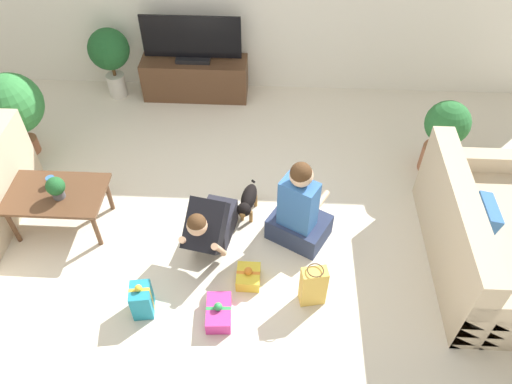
{
  "coord_description": "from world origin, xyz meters",
  "views": [
    {
      "loc": [
        0.52,
        -2.93,
        3.73
      ],
      "look_at": [
        0.36,
        0.23,
        0.45
      ],
      "focal_mm": 35.0,
      "sensor_mm": 36.0,
      "label": 1
    }
  ],
  "objects_px": {
    "potted_plant_back_left": "(110,53)",
    "potted_plant_corner_right": "(444,132)",
    "sofa_right": "(485,241)",
    "gift_box_c": "(248,276)",
    "dog": "(248,201)",
    "coffee_table": "(57,197)",
    "person_kneeling": "(210,225)",
    "tv": "(192,42)",
    "gift_box_a": "(219,312)",
    "tv_console": "(195,78)",
    "potted_plant_corner_left": "(12,105)",
    "tabletop_plant": "(56,187)",
    "gift_bag_a": "(313,286)",
    "mug": "(52,181)",
    "gift_box_b": "(142,300)",
    "person_sitting": "(299,212)"
  },
  "relations": [
    {
      "from": "potted_plant_back_left",
      "to": "potted_plant_corner_right",
      "type": "relative_size",
      "value": 1.05
    },
    {
      "from": "sofa_right",
      "to": "gift_box_c",
      "type": "distance_m",
      "value": 2.09
    },
    {
      "from": "potted_plant_corner_right",
      "to": "dog",
      "type": "height_order",
      "value": "potted_plant_corner_right"
    },
    {
      "from": "coffee_table",
      "to": "person_kneeling",
      "type": "distance_m",
      "value": 1.46
    },
    {
      "from": "tv",
      "to": "potted_plant_corner_right",
      "type": "relative_size",
      "value": 1.38
    },
    {
      "from": "gift_box_a",
      "to": "gift_box_c",
      "type": "xyz_separation_m",
      "value": [
        0.22,
        0.37,
        -0.0
      ]
    },
    {
      "from": "tv_console",
      "to": "tv",
      "type": "relative_size",
      "value": 1.1
    },
    {
      "from": "potted_plant_corner_left",
      "to": "potted_plant_back_left",
      "type": "bearing_deg",
      "value": 57.27
    },
    {
      "from": "potted_plant_back_left",
      "to": "potted_plant_corner_left",
      "type": "height_order",
      "value": "potted_plant_corner_left"
    },
    {
      "from": "dog",
      "to": "sofa_right",
      "type": "bearing_deg",
      "value": -2.07
    },
    {
      "from": "tv_console",
      "to": "person_kneeling",
      "type": "relative_size",
      "value": 1.66
    },
    {
      "from": "tv",
      "to": "tabletop_plant",
      "type": "relative_size",
      "value": 5.25
    },
    {
      "from": "gift_bag_a",
      "to": "mug",
      "type": "relative_size",
      "value": 3.67
    },
    {
      "from": "dog",
      "to": "mug",
      "type": "xyz_separation_m",
      "value": [
        -1.81,
        -0.09,
        0.26
      ]
    },
    {
      "from": "potted_plant_corner_right",
      "to": "mug",
      "type": "distance_m",
      "value": 3.87
    },
    {
      "from": "sofa_right",
      "to": "tabletop_plant",
      "type": "bearing_deg",
      "value": 86.94
    },
    {
      "from": "potted_plant_corner_right",
      "to": "gift_box_a",
      "type": "height_order",
      "value": "potted_plant_corner_right"
    },
    {
      "from": "tv_console",
      "to": "gift_box_b",
      "type": "relative_size",
      "value": 3.59
    },
    {
      "from": "person_kneeling",
      "to": "person_sitting",
      "type": "relative_size",
      "value": 0.8
    },
    {
      "from": "tv",
      "to": "mug",
      "type": "distance_m",
      "value": 2.37
    },
    {
      "from": "sofa_right",
      "to": "tv",
      "type": "height_order",
      "value": "tv"
    },
    {
      "from": "person_sitting",
      "to": "dog",
      "type": "relative_size",
      "value": 1.87
    },
    {
      "from": "gift_box_c",
      "to": "mug",
      "type": "height_order",
      "value": "mug"
    },
    {
      "from": "potted_plant_corner_left",
      "to": "tabletop_plant",
      "type": "height_order",
      "value": "potted_plant_corner_left"
    },
    {
      "from": "person_kneeling",
      "to": "tabletop_plant",
      "type": "bearing_deg",
      "value": -175.08
    },
    {
      "from": "potted_plant_back_left",
      "to": "gift_box_c",
      "type": "xyz_separation_m",
      "value": [
        1.82,
        -2.74,
        -0.53
      ]
    },
    {
      "from": "potted_plant_corner_left",
      "to": "gift_bag_a",
      "type": "bearing_deg",
      "value": -29.81
    },
    {
      "from": "person_kneeling",
      "to": "potted_plant_corner_left",
      "type": "bearing_deg",
      "value": 161.85
    },
    {
      "from": "person_sitting",
      "to": "gift_bag_a",
      "type": "xyz_separation_m",
      "value": [
        0.12,
        -0.69,
        -0.15
      ]
    },
    {
      "from": "person_sitting",
      "to": "coffee_table",
      "type": "bearing_deg",
      "value": 27.47
    },
    {
      "from": "sofa_right",
      "to": "person_sitting",
      "type": "bearing_deg",
      "value": 82.95
    },
    {
      "from": "tv_console",
      "to": "tabletop_plant",
      "type": "height_order",
      "value": "tabletop_plant"
    },
    {
      "from": "person_sitting",
      "to": "tabletop_plant",
      "type": "xyz_separation_m",
      "value": [
        -2.18,
        0.0,
        0.2
      ]
    },
    {
      "from": "person_sitting",
      "to": "gift_bag_a",
      "type": "bearing_deg",
      "value": 128.56
    },
    {
      "from": "tv_console",
      "to": "potted_plant_corner_right",
      "type": "xyz_separation_m",
      "value": [
        2.74,
        -1.24,
        0.26
      ]
    },
    {
      "from": "sofa_right",
      "to": "potted_plant_corner_right",
      "type": "height_order",
      "value": "sofa_right"
    },
    {
      "from": "tv_console",
      "to": "gift_box_b",
      "type": "height_order",
      "value": "tv_console"
    },
    {
      "from": "gift_box_c",
      "to": "potted_plant_corner_left",
      "type": "bearing_deg",
      "value": 147.72
    },
    {
      "from": "tv",
      "to": "potted_plant_corner_left",
      "type": "xyz_separation_m",
      "value": [
        -1.72,
        -1.18,
        -0.12
      ]
    },
    {
      "from": "sofa_right",
      "to": "gift_bag_a",
      "type": "height_order",
      "value": "sofa_right"
    },
    {
      "from": "coffee_table",
      "to": "potted_plant_corner_left",
      "type": "distance_m",
      "value": 1.3
    },
    {
      "from": "coffee_table",
      "to": "person_sitting",
      "type": "height_order",
      "value": "person_sitting"
    },
    {
      "from": "coffee_table",
      "to": "potted_plant_back_left",
      "type": "relative_size",
      "value": 1.01
    },
    {
      "from": "tv",
      "to": "gift_box_a",
      "type": "relative_size",
      "value": 3.46
    },
    {
      "from": "gift_bag_a",
      "to": "gift_box_c",
      "type": "bearing_deg",
      "value": 163.23
    },
    {
      "from": "potted_plant_corner_right",
      "to": "potted_plant_back_left",
      "type": "bearing_deg",
      "value": 162.3
    },
    {
      "from": "person_kneeling",
      "to": "dog",
      "type": "relative_size",
      "value": 1.51
    },
    {
      "from": "dog",
      "to": "gift_box_b",
      "type": "relative_size",
      "value": 1.44
    },
    {
      "from": "potted_plant_corner_left",
      "to": "mug",
      "type": "height_order",
      "value": "potted_plant_corner_left"
    },
    {
      "from": "tv_console",
      "to": "person_sitting",
      "type": "relative_size",
      "value": 1.33
    }
  ]
}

